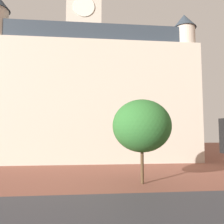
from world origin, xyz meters
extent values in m
plane|color=brown|center=(0.00, 10.00, 0.00)|extent=(120.00, 120.00, 0.00)
cube|color=#38383D|center=(0.00, 9.57, 0.00)|extent=(120.00, 8.41, 0.00)
cube|color=beige|center=(-0.89, 33.82, 7.81)|extent=(27.98, 15.69, 15.61)
cube|color=#2D3842|center=(-0.89, 33.82, 16.81)|extent=(25.74, 14.43, 2.40)
cube|color=beige|center=(-2.43, 33.82, 13.24)|extent=(5.31, 5.31, 26.49)
cylinder|color=silver|center=(-2.43, 31.12, 22.77)|extent=(3.19, 0.15, 3.19)
cylinder|color=beige|center=(11.60, 27.48, 9.11)|extent=(2.80, 2.80, 18.22)
cone|color=#2D3842|center=(11.60, 27.48, 19.22)|extent=(3.20, 3.20, 2.00)
cylinder|color=#4C3823|center=(2.74, 16.18, 1.31)|extent=(0.25, 0.25, 2.62)
ellipsoid|color=#2D6B2D|center=(2.74, 16.18, 4.46)|extent=(4.60, 4.60, 4.14)
camera|label=1|loc=(-1.24, -0.71, 4.08)|focal=35.10mm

